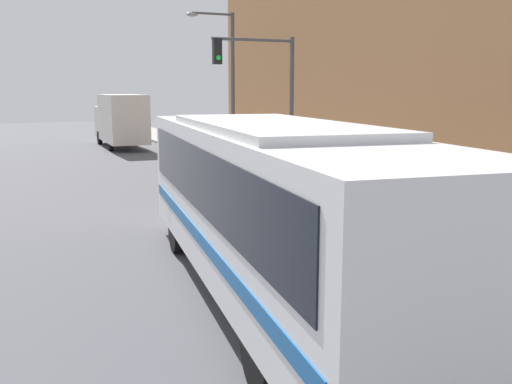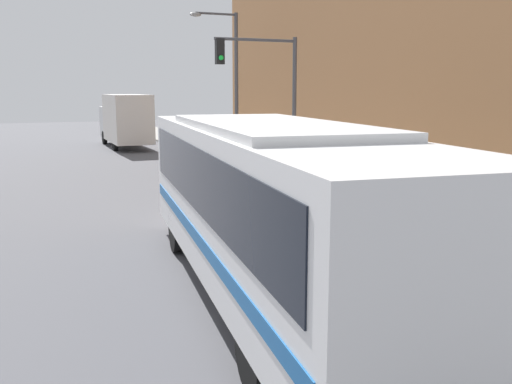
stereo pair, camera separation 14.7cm
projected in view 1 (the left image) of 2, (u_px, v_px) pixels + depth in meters
The scene contains 10 objects.
ground_plane at pixel (286, 282), 11.05m from camera, with size 120.00×120.00×0.00m, color #515156.
sidewalk at pixel (226, 156), 31.50m from camera, with size 3.16×70.00×0.13m.
building_facade at pixel (380, 41), 25.38m from camera, with size 6.00×22.83×11.64m.
city_bus at pixel (270, 197), 9.95m from camera, with size 3.67×11.21×3.15m.
delivery_truck at pixel (120, 119), 36.53m from camera, with size 2.26×8.04×3.39m.
fire_hydrant at pixel (350, 190), 18.18m from camera, with size 0.23×0.31×0.79m.
traffic_light_pole at pixel (266, 84), 21.34m from camera, with size 3.28×0.35×5.50m.
parking_meter at pixel (313, 167), 20.33m from camera, with size 0.14×0.14×1.22m.
street_lamp at pixel (227, 75), 27.59m from camera, with size 2.38×0.28×7.18m.
pedestrian_near_corner at pixel (260, 146), 27.80m from camera, with size 0.34×0.34×1.65m.
Camera 1 is at (-4.67, -9.50, 3.68)m, focal length 40.00 mm.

